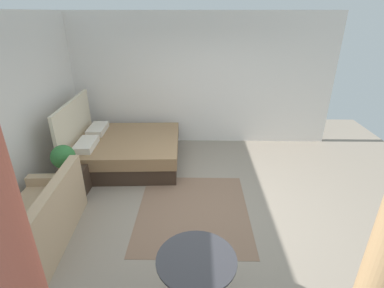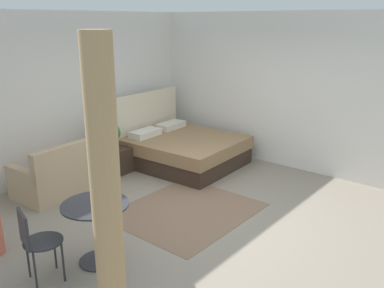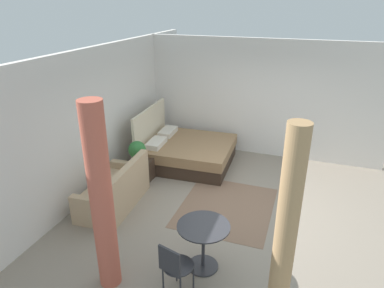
% 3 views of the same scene
% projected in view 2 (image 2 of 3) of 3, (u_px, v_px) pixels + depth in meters
% --- Properties ---
extents(ground_plane, '(8.36, 8.77, 0.02)m').
position_uv_depth(ground_plane, '(197.00, 212.00, 6.01)').
color(ground_plane, gray).
extents(wall_back, '(8.36, 0.12, 2.85)m').
position_uv_depth(wall_back, '(71.00, 94.00, 7.34)').
color(wall_back, silver).
rests_on(wall_back, ground).
extents(wall_right, '(0.12, 5.77, 2.85)m').
position_uv_depth(wall_right, '(288.00, 91.00, 7.57)').
color(wall_right, silver).
rests_on(wall_right, ground).
extents(area_rug, '(1.96, 1.69, 0.01)m').
position_uv_depth(area_rug, '(186.00, 211.00, 6.03)').
color(area_rug, '#7F604C').
rests_on(area_rug, ground).
extents(bed, '(1.88, 2.09, 1.31)m').
position_uv_depth(bed, '(182.00, 148.00, 7.93)').
color(bed, '#38281E').
rests_on(bed, ground).
extents(couch, '(1.63, 0.91, 0.87)m').
position_uv_depth(couch, '(67.00, 173.00, 6.71)').
color(couch, tan).
rests_on(couch, ground).
extents(nightstand, '(0.55, 0.44, 0.47)m').
position_uv_depth(nightstand, '(116.00, 160.00, 7.49)').
color(nightstand, '#38281E').
rests_on(nightstand, ground).
extents(potted_plant, '(0.37, 0.37, 0.49)m').
position_uv_depth(potted_plant, '(110.00, 134.00, 7.27)').
color(potted_plant, '#935B3D').
rests_on(potted_plant, nightstand).
extents(balcony_table, '(0.76, 0.76, 0.73)m').
position_uv_depth(balcony_table, '(96.00, 221.00, 4.63)').
color(balcony_table, '#2D2D33').
rests_on(balcony_table, ground).
extents(cafe_chair_near_window, '(0.51, 0.51, 0.84)m').
position_uv_depth(cafe_chair_near_window, '(35.00, 239.00, 4.26)').
color(cafe_chair_near_window, '#2D2D33').
rests_on(cafe_chair_near_window, ground).
extents(curtain_left, '(0.24, 0.24, 2.64)m').
position_uv_depth(curtain_left, '(107.00, 205.00, 3.19)').
color(curtain_left, tan).
rests_on(curtain_left, ground).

